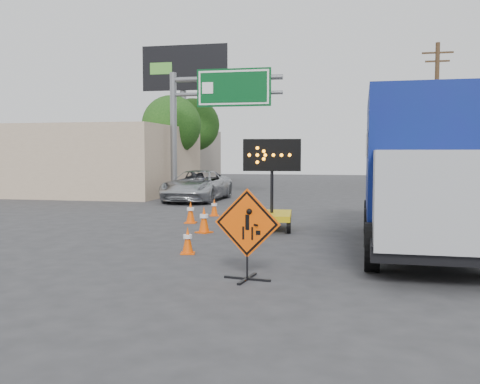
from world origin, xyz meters
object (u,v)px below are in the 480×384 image
(arrow_board, at_px, (272,210))
(box_truck, at_px, (419,179))
(construction_sign, at_px, (247,232))
(pickup_truck, at_px, (197,186))

(arrow_board, relative_size, box_truck, 0.35)
(construction_sign, distance_m, box_truck, 5.54)
(arrow_board, relative_size, pickup_truck, 0.52)
(arrow_board, height_order, pickup_truck, arrow_board)
(pickup_truck, bearing_deg, construction_sign, -69.70)
(arrow_board, bearing_deg, box_truck, -38.03)
(arrow_board, height_order, box_truck, box_truck)
(construction_sign, xyz_separation_m, box_truck, (3.63, 4.09, 0.85))
(arrow_board, bearing_deg, pickup_truck, 113.89)
(construction_sign, relative_size, box_truck, 0.21)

